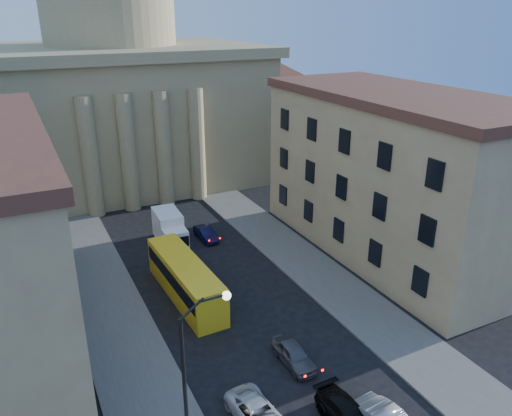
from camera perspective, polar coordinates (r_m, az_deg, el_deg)
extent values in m
cube|color=#53504C|center=(35.79, -14.72, -15.00)|extent=(5.00, 60.00, 0.15)
cube|color=#53504C|center=(41.48, 9.04, -8.98)|extent=(5.00, 60.00, 0.15)
cube|color=#918059|center=(69.16, -15.39, 10.05)|extent=(34.00, 26.00, 16.00)
cube|color=#918059|center=(68.08, -16.12, 16.97)|extent=(35.50, 27.50, 1.20)
cylinder|color=#918059|center=(67.93, -16.45, 19.99)|extent=(16.00, 16.00, 8.00)
cube|color=#918059|center=(74.67, 1.26, 9.66)|extent=(13.00, 13.00, 11.00)
cone|color=#532E23|center=(73.48, 1.31, 15.39)|extent=(26.02, 26.02, 4.00)
cylinder|color=#918059|center=(55.85, -18.43, 5.47)|extent=(1.80, 1.80, 13.00)
cylinder|color=#918059|center=(56.48, -14.43, 6.07)|extent=(1.80, 1.80, 13.00)
cylinder|color=#918059|center=(57.39, -10.53, 6.64)|extent=(1.80, 1.80, 13.00)
cylinder|color=#918059|center=(58.56, -6.75, 7.15)|extent=(1.80, 1.80, 13.00)
cube|color=tan|center=(46.48, 15.34, 3.31)|extent=(11.00, 26.00, 14.00)
cube|color=#532E23|center=(44.82, 16.27, 12.19)|extent=(11.60, 26.60, 0.80)
cylinder|color=black|center=(25.85, -8.14, -19.80)|extent=(0.20, 0.20, 8.00)
cylinder|color=black|center=(23.35, -7.41, -11.42)|extent=(1.30, 0.12, 0.96)
cylinder|color=black|center=(23.47, -5.11, -10.27)|extent=(1.30, 0.12, 0.12)
sphere|color=white|center=(23.73, -3.39, -9.96)|extent=(0.44, 0.44, 0.44)
imported|color=silver|center=(29.31, 0.19, -22.46)|extent=(2.49, 4.67, 1.25)
imported|color=#504F55|center=(33.11, 4.37, -16.36)|extent=(1.58, 3.90, 1.33)
imported|color=black|center=(49.28, -5.76, -2.93)|extent=(1.41, 3.74, 1.22)
cube|color=yellow|center=(39.58, -8.08, -8.08)|extent=(2.89, 10.96, 3.07)
cube|color=black|center=(39.34, -8.12, -7.46)|extent=(2.92, 10.37, 1.09)
cylinder|color=black|center=(36.68, -7.20, -12.58)|extent=(0.33, 1.00, 0.99)
cylinder|color=black|center=(37.29, -4.32, -11.82)|extent=(0.33, 1.00, 0.99)
cylinder|color=black|center=(43.12, -11.15, -7.22)|extent=(0.33, 1.00, 0.99)
cylinder|color=black|center=(43.64, -8.67, -6.67)|extent=(0.33, 1.00, 0.99)
cube|color=white|center=(47.00, -9.24, -3.69)|extent=(2.26, 2.35, 2.25)
cube|color=black|center=(45.93, -8.91, -3.91)|extent=(2.07, 0.21, 1.03)
cube|color=white|center=(49.03, -10.04, -1.98)|extent=(2.44, 4.04, 2.91)
cylinder|color=black|center=(46.78, -10.18, -4.84)|extent=(0.30, 0.86, 0.84)
cylinder|color=black|center=(47.18, -7.97, -4.46)|extent=(0.30, 0.86, 0.84)
cylinder|color=black|center=(50.10, -11.23, -3.06)|extent=(0.30, 0.86, 0.84)
cylinder|color=black|center=(50.47, -9.16, -2.73)|extent=(0.30, 0.86, 0.84)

